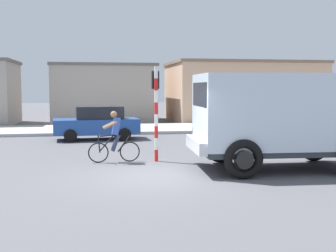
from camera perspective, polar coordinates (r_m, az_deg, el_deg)
name	(u,v)px	position (r m, az deg, el deg)	size (l,w,h in m)	color
ground_plane	(155,177)	(12.08, -1.70, -6.80)	(120.00, 120.00, 0.00)	#56565B
sidewalk_far	(123,129)	(25.17, -6.04, -0.39)	(80.00, 5.00, 0.16)	#ADADA8
truck_foreground	(283,115)	(13.45, 15.02, 1.43)	(5.56, 3.08, 2.90)	silver
cyclist	(114,137)	(14.41, -7.15, -1.41)	(1.73, 0.50, 1.72)	black
traffic_light_pole	(156,100)	(14.46, -1.63, 3.44)	(0.24, 0.43, 3.20)	red
car_red_near	(97,123)	(20.84, -9.41, 0.45)	(4.11, 2.10, 1.60)	#234C9E
building_mid_block	(104,93)	(32.26, -8.53, 4.38)	(7.46, 5.80, 4.18)	#9E9389
building_corner_right	(241,91)	(33.26, 9.74, 4.57)	(10.93, 7.31, 4.40)	tan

